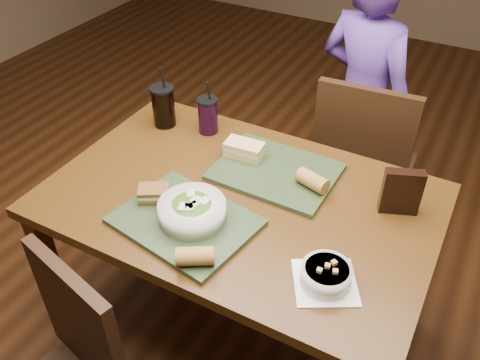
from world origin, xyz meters
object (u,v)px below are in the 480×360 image
at_px(dining_table, 240,216).
at_px(baguette_far, 312,181).
at_px(baguette_near, 195,256).
at_px(cup_berry, 208,115).
at_px(salad_bowl, 192,210).
at_px(soup_bowl, 326,275).
at_px(sandwich_far, 244,149).
at_px(tray_near, 185,222).
at_px(cup_cola, 163,106).
at_px(sandwich_near, 154,194).
at_px(chair_far, 363,163).
at_px(tray_far, 275,172).
at_px(chip_bag, 401,192).
at_px(diner, 362,101).

xyz_separation_m(dining_table, baguette_far, (0.20, 0.14, 0.14)).
xyz_separation_m(baguette_near, cup_berry, (-0.34, 0.64, 0.03)).
xyz_separation_m(dining_table, salad_bowl, (-0.07, -0.19, 0.14)).
xyz_separation_m(soup_bowl, baguette_near, (-0.35, -0.12, 0.01)).
bearing_deg(sandwich_far, tray_near, -90.26).
height_order(soup_bowl, cup_cola, cup_cola).
bearing_deg(tray_near, dining_table, 66.39).
bearing_deg(sandwich_near, salad_bowl, -6.74).
distance_m(tray_near, baguette_far, 0.45).
distance_m(chair_far, cup_berry, 0.74).
relative_size(salad_bowl, sandwich_far, 1.47).
bearing_deg(dining_table, chair_far, 70.78).
relative_size(tray_far, sandwich_near, 3.44).
distance_m(chair_far, baguette_far, 0.62).
relative_size(sandwich_near, chip_bag, 0.76).
relative_size(tray_far, sandwich_far, 2.90).
bearing_deg(cup_berry, baguette_near, -61.73).
relative_size(dining_table, baguette_far, 11.79).
bearing_deg(tray_near, soup_bowl, -1.89).
height_order(chair_far, sandwich_near, chair_far).
relative_size(tray_far, baguette_near, 3.84).
xyz_separation_m(tray_near, baguette_near, (0.13, -0.14, 0.04)).
xyz_separation_m(salad_bowl, sandwich_far, (-0.02, 0.38, -0.01)).
distance_m(sandwich_near, cup_berry, 0.47).
distance_m(sandwich_near, baguette_far, 0.53).
relative_size(diner, soup_bowl, 5.71).
relative_size(dining_table, tray_far, 3.10).
height_order(tray_near, sandwich_near, sandwich_near).
xyz_separation_m(tray_near, sandwich_far, (0.00, 0.40, 0.04)).
distance_m(dining_table, tray_far, 0.20).
bearing_deg(cup_berry, soup_bowl, -36.54).
bearing_deg(tray_far, sandwich_near, -130.01).
relative_size(diner, cup_berry, 6.00).
distance_m(salad_bowl, sandwich_far, 0.38).
distance_m(tray_far, salad_bowl, 0.38).
bearing_deg(dining_table, sandwich_near, -144.10).
bearing_deg(diner, cup_cola, 66.71).
bearing_deg(chip_bag, baguette_far, 166.13).
bearing_deg(baguette_far, chair_far, 85.81).
xyz_separation_m(diner, cup_berry, (-0.44, -0.66, 0.15)).
relative_size(tray_far, chip_bag, 2.60).
bearing_deg(soup_bowl, cup_berry, 143.46).
distance_m(dining_table, baguette_near, 0.37).
distance_m(sandwich_near, chip_bag, 0.80).
height_order(salad_bowl, soup_bowl, salad_bowl).
xyz_separation_m(tray_far, soup_bowl, (0.34, -0.39, 0.02)).
height_order(salad_bowl, chip_bag, chip_bag).
relative_size(chair_far, tray_near, 2.23).
bearing_deg(salad_bowl, chair_far, 70.50).
distance_m(soup_bowl, chip_bag, 0.41).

